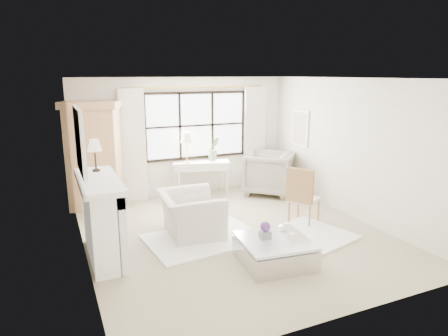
{
  "coord_description": "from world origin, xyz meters",
  "views": [
    {
      "loc": [
        -2.87,
        -5.97,
        2.77
      ],
      "look_at": [
        -0.12,
        0.2,
        1.17
      ],
      "focal_mm": 32.0,
      "sensor_mm": 36.0,
      "label": 1
    }
  ],
  "objects_px": {
    "armoire": "(94,155)",
    "console_table": "(201,178)",
    "club_armchair": "(191,214)",
    "coffee_table": "(275,252)"
  },
  "relations": [
    {
      "from": "club_armchair",
      "to": "coffee_table",
      "type": "xyz_separation_m",
      "value": [
        0.78,
        -1.55,
        -0.19
      ]
    },
    {
      "from": "armoire",
      "to": "club_armchair",
      "type": "relative_size",
      "value": 1.95
    },
    {
      "from": "armoire",
      "to": "console_table",
      "type": "xyz_separation_m",
      "value": [
        2.34,
        0.02,
        -0.74
      ]
    },
    {
      "from": "armoire",
      "to": "console_table",
      "type": "height_order",
      "value": "armoire"
    },
    {
      "from": "club_armchair",
      "to": "coffee_table",
      "type": "height_order",
      "value": "club_armchair"
    },
    {
      "from": "armoire",
      "to": "console_table",
      "type": "relative_size",
      "value": 1.63
    },
    {
      "from": "console_table",
      "to": "club_armchair",
      "type": "xyz_separation_m",
      "value": [
        -1.01,
        -2.14,
        -0.03
      ]
    },
    {
      "from": "armoire",
      "to": "console_table",
      "type": "bearing_deg",
      "value": 22.28
    },
    {
      "from": "console_table",
      "to": "club_armchair",
      "type": "bearing_deg",
      "value": -98.01
    },
    {
      "from": "armoire",
      "to": "coffee_table",
      "type": "bearing_deg",
      "value": -38.37
    }
  ]
}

